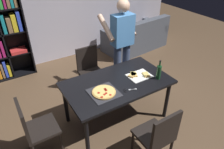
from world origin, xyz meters
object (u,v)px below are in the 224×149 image
object	(u,v)px
couch	(136,38)
wine_bottle	(159,72)
person_serving_pizza	(122,42)
kitchen_scissors	(128,90)
chair_near_camera	(158,135)
chair_left_end	(34,127)
chair_far_side	(90,68)
dining_table	(117,86)
pepperoni_pizza_on_tray	(104,92)

from	to	relation	value
couch	wine_bottle	size ratio (longest dim) A/B	5.64
person_serving_pizza	kitchen_scissors	size ratio (longest dim) A/B	8.84
person_serving_pizza	wine_bottle	world-z (taller)	person_serving_pizza
wine_bottle	chair_near_camera	bearing A→B (deg)	-129.98
chair_near_camera	chair_left_end	bearing A→B (deg)	143.58
wine_bottle	kitchen_scissors	size ratio (longest dim) A/B	1.60
chair_near_camera	chair_far_side	world-z (taller)	same
dining_table	pepperoni_pizza_on_tray	bearing A→B (deg)	-156.43
chair_left_end	chair_far_side	bearing A→B (deg)	36.42
dining_table	kitchen_scissors	size ratio (longest dim) A/B	8.08
chair_left_end	person_serving_pizza	distance (m)	2.05
chair_near_camera	chair_left_end	distance (m)	1.60
chair_near_camera	wine_bottle	xyz separation A→B (m)	(0.58, 0.70, 0.36)
pepperoni_pizza_on_tray	chair_left_end	bearing A→B (deg)	172.19
couch	pepperoni_pizza_on_tray	xyz separation A→B (m)	(-2.21, -2.12, 0.46)
couch	wine_bottle	bearing A→B (deg)	-120.58
wine_bottle	kitchen_scissors	world-z (taller)	wine_bottle
pepperoni_pizza_on_tray	kitchen_scissors	xyz separation A→B (m)	(0.32, -0.12, -0.01)
dining_table	wine_bottle	size ratio (longest dim) A/B	5.06
couch	person_serving_pizza	xyz separation A→B (m)	(-1.34, -1.26, 0.70)
dining_table	couch	xyz separation A→B (m)	(1.91, 1.99, -0.37)
person_serving_pizza	pepperoni_pizza_on_tray	xyz separation A→B (m)	(-0.87, -0.86, -0.23)
chair_far_side	person_serving_pizza	xyz separation A→B (m)	(0.56, -0.22, 0.49)
dining_table	chair_far_side	size ratio (longest dim) A/B	1.78
couch	kitchen_scissors	size ratio (longest dim) A/B	9.00
pepperoni_pizza_on_tray	wine_bottle	distance (m)	0.91
chair_far_side	couch	size ratio (longest dim) A/B	0.50
dining_table	couch	distance (m)	2.78
chair_left_end	wine_bottle	size ratio (longest dim) A/B	2.85
chair_far_side	person_serving_pizza	world-z (taller)	person_serving_pizza
chair_near_camera	chair_far_side	size ratio (longest dim) A/B	1.00
couch	pepperoni_pizza_on_tray	distance (m)	3.10
pepperoni_pizza_on_tray	kitchen_scissors	bearing A→B (deg)	-20.56
dining_table	person_serving_pizza	world-z (taller)	person_serving_pizza
kitchen_scissors	chair_far_side	bearing A→B (deg)	90.72
person_serving_pizza	pepperoni_pizza_on_tray	distance (m)	1.25
couch	kitchen_scissors	distance (m)	2.97
dining_table	chair_near_camera	bearing A→B (deg)	-90.00
pepperoni_pizza_on_tray	person_serving_pizza	bearing A→B (deg)	44.73
chair_far_side	dining_table	bearing A→B (deg)	-90.00
dining_table	wine_bottle	world-z (taller)	wine_bottle
person_serving_pizza	chair_near_camera	bearing A→B (deg)	-108.56
dining_table	person_serving_pizza	size ratio (longest dim) A/B	0.91
chair_near_camera	chair_far_side	distance (m)	1.90
chair_near_camera	kitchen_scissors	size ratio (longest dim) A/B	4.55
couch	dining_table	bearing A→B (deg)	-133.82
chair_near_camera	wine_bottle	world-z (taller)	wine_bottle
chair_far_side	person_serving_pizza	bearing A→B (deg)	-21.36
couch	kitchen_scissors	bearing A→B (deg)	-130.15
dining_table	pepperoni_pizza_on_tray	distance (m)	0.35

